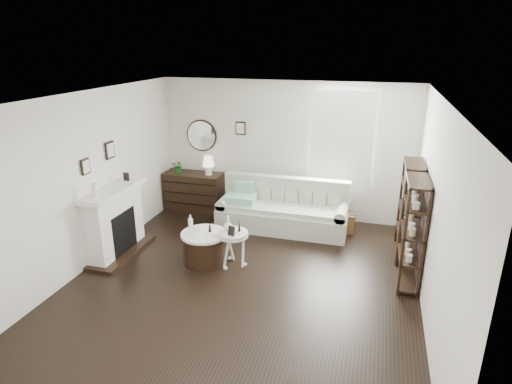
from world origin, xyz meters
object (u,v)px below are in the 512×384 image
(pedestal_table, at_px, (233,235))
(drum_table, at_px, (205,247))
(sofa, at_px, (283,212))
(dresser, at_px, (194,192))

(pedestal_table, bearing_deg, drum_table, -178.22)
(sofa, xyz_separation_m, pedestal_table, (-0.44, -1.66, 0.22))
(drum_table, bearing_deg, pedestal_table, 1.78)
(pedestal_table, bearing_deg, sofa, 75.26)
(sofa, bearing_deg, dresser, 168.86)
(sofa, xyz_separation_m, dresser, (-2.01, 0.40, 0.09))
(dresser, bearing_deg, drum_table, -62.24)
(pedestal_table, bearing_deg, dresser, 127.37)
(drum_table, bearing_deg, sofa, 61.31)
(dresser, height_order, drum_table, dresser)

